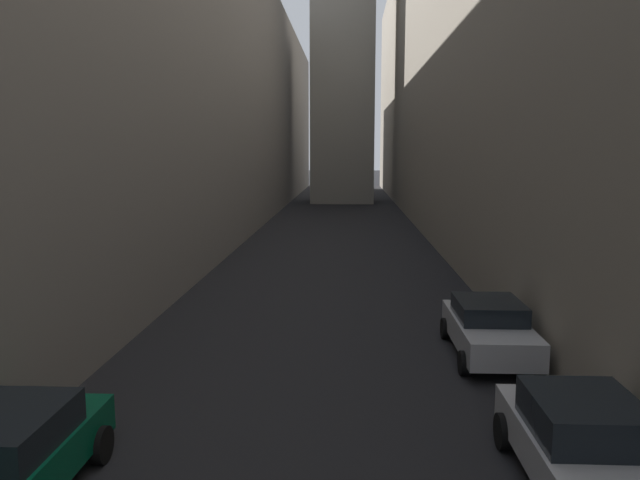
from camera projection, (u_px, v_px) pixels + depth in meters
ground_plane at (338, 235)px, 39.54m from camera, size 264.00×264.00×0.00m
building_block_left at (170, 91)px, 40.69m from camera, size 11.47×108.00×18.69m
building_block_right at (544, 40)px, 39.12m from camera, size 15.33×108.00×24.75m
parked_car_left_third at (7, 460)px, 9.13m from camera, size 1.87×4.26×1.51m
parked_car_right_third at (585, 447)px, 9.52m from camera, size 1.97×4.40×1.56m
parked_car_right_far at (489, 328)px, 16.07m from camera, size 2.02×4.25×1.47m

